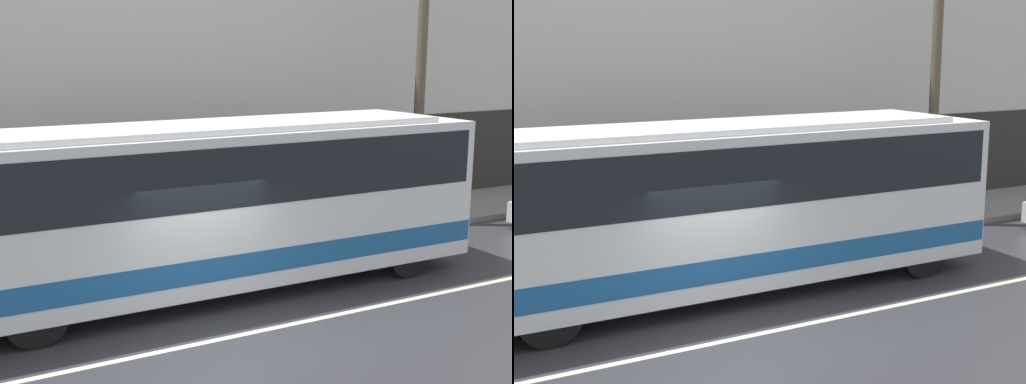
{
  "view_description": "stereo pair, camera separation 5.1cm",
  "coord_description": "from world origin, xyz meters",
  "views": [
    {
      "loc": [
        -4.98,
        -10.37,
        4.93
      ],
      "look_at": [
        1.76,
        2.26,
        1.98
      ],
      "focal_mm": 50.0,
      "sensor_mm": 36.0,
      "label": 1
    },
    {
      "loc": [
        -4.93,
        -10.39,
        4.93
      ],
      "look_at": [
        1.76,
        2.26,
        1.98
      ],
      "focal_mm": 50.0,
      "sensor_mm": 36.0,
      "label": 2
    }
  ],
  "objects": [
    {
      "name": "transit_bus",
      "position": [
        0.58,
        2.26,
        1.94
      ],
      "size": [
        11.88,
        2.5,
        3.44
      ],
      "color": "white",
      "rests_on": "ground_plane"
    },
    {
      "name": "lane_stripe",
      "position": [
        0.0,
        0.0,
        0.0
      ],
      "size": [
        54.0,
        0.14,
        0.01
      ],
      "color": "beige",
      "rests_on": "ground_plane"
    },
    {
      "name": "pedestrian_waiting",
      "position": [
        2.12,
        4.84,
        0.95
      ],
      "size": [
        0.36,
        0.36,
        1.69
      ],
      "color": "#1E5933",
      "rests_on": "sidewalk"
    },
    {
      "name": "ground_plane",
      "position": [
        0.0,
        0.0,
        0.0
      ],
      "size": [
        60.0,
        60.0,
        0.0
      ],
      "primitive_type": "plane",
      "color": "#333338"
    },
    {
      "name": "sidewalk",
      "position": [
        0.0,
        5.51,
        0.08
      ],
      "size": [
        60.0,
        3.01,
        0.16
      ],
      "color": "gray",
      "rests_on": "ground_plane"
    },
    {
      "name": "utility_pole_near",
      "position": [
        8.15,
        4.76,
        4.24
      ],
      "size": [
        0.28,
        0.28,
        8.17
      ],
      "color": "brown",
      "rests_on": "sidewalk"
    }
  ]
}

